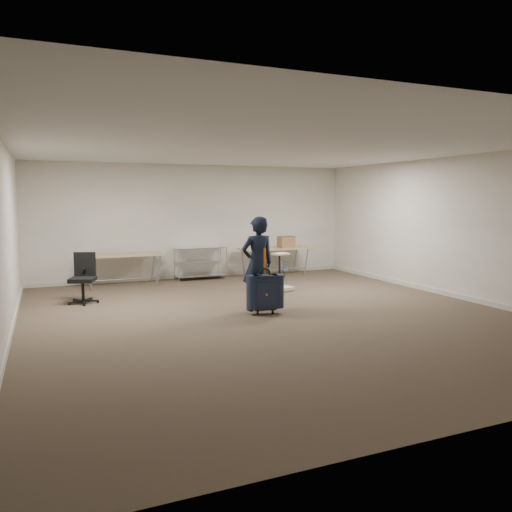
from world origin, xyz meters
name	(u,v)px	position (x,y,z in m)	size (l,w,h in m)	color
ground	(272,315)	(0.00, 0.00, 0.00)	(9.00, 9.00, 0.00)	#423628
room_shell	(242,298)	(0.00, 1.38, 0.05)	(8.00, 9.00, 9.00)	beige
folding_table_left	(122,256)	(-1.90, 3.95, 0.68)	(1.80, 0.75, 0.73)	tan
folding_table_right	(275,250)	(1.90, 3.95, 0.68)	(1.80, 0.75, 0.73)	tan
wire_shelf	(200,261)	(0.00, 4.20, 0.44)	(1.22, 0.47, 0.80)	silver
person	(258,264)	(-0.06, 0.48, 0.83)	(0.61, 0.40, 1.66)	black
suitcase	(265,292)	(-0.07, 0.14, 0.39)	(0.46, 0.33, 1.14)	black
office_chair	(83,288)	(-2.86, 2.35, 0.29)	(0.58, 0.58, 0.95)	black
equipment_cart	(281,281)	(1.14, 2.02, 0.21)	(0.53, 0.53, 0.81)	beige
cardboard_box	(286,242)	(2.18, 3.86, 0.88)	(0.39, 0.29, 0.29)	#996447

